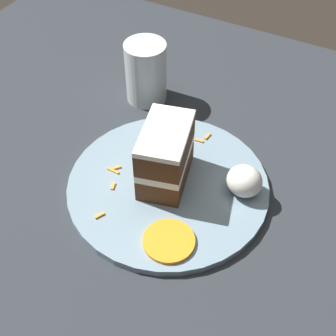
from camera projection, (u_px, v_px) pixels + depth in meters
ground_plane at (145, 222)px, 0.70m from camera, size 6.00×6.00×0.00m
dining_table at (144, 218)px, 0.69m from camera, size 1.18×1.11×0.02m
plate at (168, 186)px, 0.71m from camera, size 0.30×0.30×0.01m
cake_slice at (163, 154)px, 0.68m from camera, size 0.09×0.12×0.10m
cream_dollop at (244, 181)px, 0.68m from camera, size 0.05×0.05×0.05m
orange_garnish at (169, 241)px, 0.63m from camera, size 0.07×0.07×0.01m
carrot_shreds_scatter at (149, 164)px, 0.73m from camera, size 0.11×0.24×0.00m
drinking_glass at (146, 76)px, 0.83m from camera, size 0.07×0.07×0.11m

